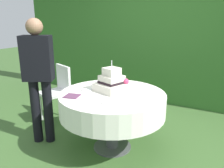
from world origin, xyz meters
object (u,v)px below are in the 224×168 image
at_px(serving_plate_right, 137,92).
at_px(garden_chair, 58,88).
at_px(serving_plate_near, 108,103).
at_px(serving_plate_left, 87,90).
at_px(serving_plate_far, 137,98).
at_px(wedding_cake, 112,83).
at_px(cake_table, 112,104).
at_px(napkin_stack, 72,96).
at_px(standing_person, 39,74).

distance_m(serving_plate_right, garden_chair, 1.42).
xyz_separation_m(serving_plate_near, serving_plate_left, (-0.46, 0.27, 0.00)).
bearing_deg(serving_plate_far, serving_plate_left, -178.20).
relative_size(serving_plate_far, serving_plate_left, 1.00).
xyz_separation_m(wedding_cake, serving_plate_near, (0.17, -0.40, -0.10)).
bearing_deg(garden_chair, cake_table, -15.80).
bearing_deg(wedding_cake, cake_table, -58.29).
bearing_deg(wedding_cake, garden_chair, 167.27).
height_order(cake_table, serving_plate_near, serving_plate_near).
bearing_deg(serving_plate_right, serving_plate_far, -69.29).
bearing_deg(napkin_stack, standing_person, 175.57).
distance_m(napkin_stack, standing_person, 0.58).
bearing_deg(napkin_stack, wedding_cake, 53.63).
distance_m(serving_plate_left, serving_plate_right, 0.63).
bearing_deg(wedding_cake, serving_plate_near, -66.44).
relative_size(serving_plate_left, napkin_stack, 0.83).
bearing_deg(standing_person, garden_chair, 112.73).
bearing_deg(wedding_cake, napkin_stack, -126.37).
xyz_separation_m(serving_plate_near, serving_plate_right, (0.13, 0.49, 0.00)).
bearing_deg(serving_plate_near, serving_plate_right, 75.68).
height_order(serving_plate_right, garden_chair, garden_chair).
xyz_separation_m(cake_table, garden_chair, (-1.14, 0.32, -0.06)).
height_order(serving_plate_left, garden_chair, garden_chair).
relative_size(serving_plate_near, standing_person, 0.09).
bearing_deg(serving_plate_left, cake_table, 9.77).
relative_size(cake_table, napkin_stack, 8.02).
relative_size(garden_chair, standing_person, 0.56).
height_order(serving_plate_left, napkin_stack, same).
distance_m(serving_plate_near, napkin_stack, 0.47).
xyz_separation_m(serving_plate_far, serving_plate_right, (-0.08, 0.21, 0.00)).
relative_size(napkin_stack, garden_chair, 0.18).
bearing_deg(napkin_stack, garden_chair, 140.65).
relative_size(wedding_cake, serving_plate_left, 3.25).
height_order(serving_plate_right, standing_person, standing_person).
xyz_separation_m(wedding_cake, napkin_stack, (-0.30, -0.41, -0.10)).
bearing_deg(serving_plate_right, serving_plate_left, -158.78).
bearing_deg(serving_plate_far, cake_table, 173.74).
relative_size(serving_plate_right, napkin_stack, 0.81).
xyz_separation_m(serving_plate_left, napkin_stack, (-0.02, -0.27, -0.00)).
bearing_deg(wedding_cake, serving_plate_left, -154.93).
distance_m(cake_table, serving_plate_far, 0.36).
distance_m(wedding_cake, standing_person, 0.92).
distance_m(napkin_stack, garden_chair, 1.05).
xyz_separation_m(cake_table, napkin_stack, (-0.35, -0.33, 0.14)).
distance_m(serving_plate_right, napkin_stack, 0.78).
xyz_separation_m(serving_plate_far, garden_chair, (-1.48, 0.36, -0.20)).
xyz_separation_m(serving_plate_right, napkin_stack, (-0.60, -0.50, -0.00)).
xyz_separation_m(serving_plate_left, serving_plate_right, (0.58, 0.23, 0.00)).
relative_size(serving_plate_left, serving_plate_right, 1.02).
bearing_deg(garden_chair, standing_person, -67.27).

